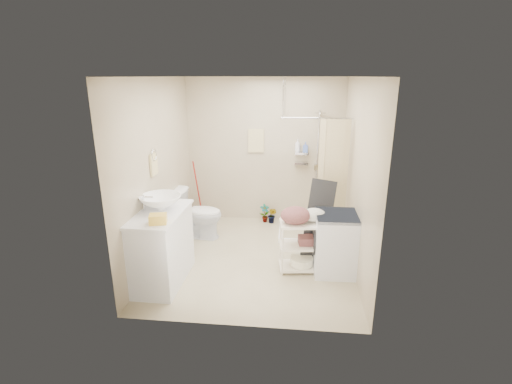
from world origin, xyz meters
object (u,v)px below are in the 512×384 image
(vanity, at_px, (161,247))
(toilet, at_px, (198,213))
(laundry_rack, at_px, (302,242))
(washing_machine, at_px, (336,243))

(vanity, distance_m, toilet, 1.45)
(laundry_rack, bearing_deg, toilet, 143.97)
(washing_machine, relative_size, laundry_rack, 0.99)
(toilet, height_order, washing_machine, washing_machine)
(washing_machine, xyz_separation_m, laundry_rack, (-0.46, -0.01, 0.00))
(toilet, distance_m, washing_machine, 2.38)
(toilet, height_order, laundry_rack, laundry_rack)
(toilet, relative_size, washing_machine, 0.98)
(toilet, xyz_separation_m, washing_machine, (2.18, -0.95, 0.01))
(vanity, distance_m, washing_machine, 2.35)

